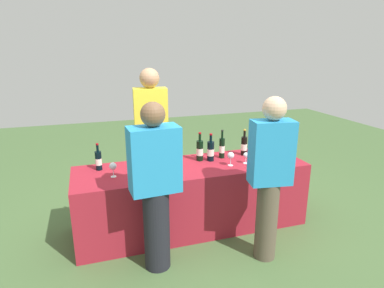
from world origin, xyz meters
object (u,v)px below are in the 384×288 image
at_px(wine_bottle_0, 99,160).
at_px(wine_glass_1, 231,156).
at_px(server_pouring, 151,134).
at_px(wine_bottle_6, 244,146).
at_px(wine_bottle_5, 222,148).
at_px(wine_bottle_3, 200,150).
at_px(ice_bucket, 261,148).
at_px(wine_glass_2, 246,156).
at_px(wine_bottle_4, 211,151).
at_px(wine_bottle_2, 165,156).
at_px(guest_1, 270,175).
at_px(wine_bottle_1, 144,157).
at_px(wine_glass_3, 273,154).
at_px(guest_0, 155,184).
at_px(wine_glass_0, 113,167).

bearing_deg(wine_bottle_0, wine_glass_1, -12.53).
bearing_deg(server_pouring, wine_bottle_6, 160.14).
bearing_deg(wine_bottle_0, wine_bottle_5, -1.29).
xyz_separation_m(wine_bottle_3, ice_bucket, (0.77, -0.04, -0.03)).
bearing_deg(wine_glass_2, wine_bottle_6, 68.04).
distance_m(wine_bottle_0, server_pouring, 0.83).
xyz_separation_m(wine_bottle_4, wine_bottle_5, (0.16, 0.06, 0.01)).
height_order(wine_bottle_3, wine_glass_1, wine_bottle_3).
distance_m(wine_glass_2, ice_bucket, 0.38).
relative_size(wine_bottle_5, ice_bucket, 1.78).
relative_size(wine_bottle_2, guest_1, 0.19).
height_order(wine_bottle_5, server_pouring, server_pouring).
distance_m(wine_bottle_2, wine_bottle_3, 0.42).
bearing_deg(wine_glass_1, wine_bottle_0, 167.47).
relative_size(wine_bottle_1, wine_glass_3, 2.32).
bearing_deg(wine_bottle_1, wine_bottle_3, 4.19).
xyz_separation_m(wine_bottle_0, wine_bottle_3, (1.12, -0.04, 0.02)).
bearing_deg(wine_bottle_2, wine_bottle_6, 3.22).
relative_size(wine_bottle_6, wine_glass_2, 2.50).
relative_size(wine_bottle_0, guest_0, 0.19).
distance_m(wine_bottle_4, wine_glass_1, 0.27).
bearing_deg(wine_bottle_3, wine_bottle_6, 2.30).
xyz_separation_m(wine_bottle_3, wine_glass_2, (0.46, -0.25, -0.03)).
bearing_deg(wine_glass_2, wine_bottle_0, 169.34).
distance_m(wine_bottle_0, wine_glass_0, 0.28).
xyz_separation_m(wine_bottle_1, wine_bottle_5, (0.93, 0.06, 0.00)).
bearing_deg(wine_bottle_6, wine_bottle_0, 179.35).
distance_m(wine_bottle_5, wine_glass_1, 0.28).
height_order(wine_bottle_3, wine_glass_3, wine_bottle_3).
height_order(wine_bottle_6, server_pouring, server_pouring).
bearing_deg(ice_bucket, guest_0, -153.87).
bearing_deg(wine_bottle_0, wine_bottle_4, -4.01).
bearing_deg(wine_glass_3, ice_bucket, 88.02).
distance_m(wine_bottle_6, wine_glass_3, 0.39).
bearing_deg(wine_glass_2, guest_1, -98.47).
height_order(wine_glass_0, wine_glass_2, wine_glass_0).
height_order(wine_bottle_1, wine_glass_1, wine_bottle_1).
bearing_deg(wine_bottle_1, guest_1, -40.81).
xyz_separation_m(wine_bottle_0, guest_0, (0.45, -0.79, -0.01)).
xyz_separation_m(wine_bottle_4, server_pouring, (-0.57, 0.56, 0.11)).
distance_m(wine_bottle_2, wine_bottle_4, 0.53).
distance_m(wine_bottle_0, wine_bottle_3, 1.12).
relative_size(server_pouring, guest_0, 1.12).
bearing_deg(wine_glass_3, wine_bottle_0, 169.31).
bearing_deg(wine_glass_2, guest_0, -156.57).
height_order(wine_bottle_2, wine_bottle_6, wine_bottle_6).
bearing_deg(wine_glass_2, wine_glass_0, 178.13).
relative_size(wine_bottle_3, wine_bottle_6, 1.04).
height_order(wine_glass_1, server_pouring, server_pouring).
bearing_deg(wine_bottle_0, wine_glass_2, -10.66).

